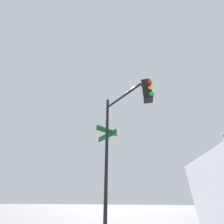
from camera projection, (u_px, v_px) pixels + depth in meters
The scene contains 1 object.
traffic_signal_near at pixel (124, 126), 4.75m from camera, with size 1.90×2.27×5.60m.
Camera 1 is at (-2.58, -6.08, 1.77)m, focal length 21.96 mm.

